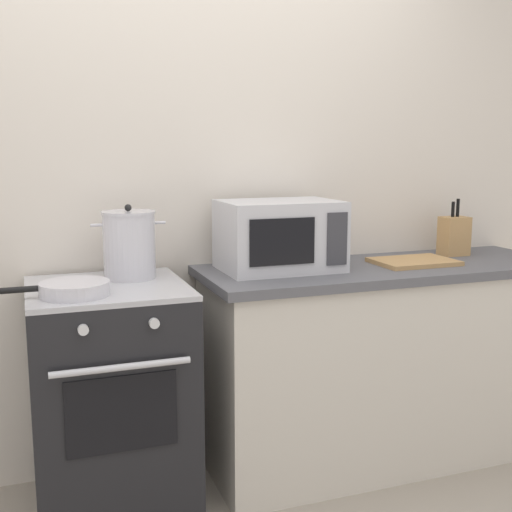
{
  "coord_description": "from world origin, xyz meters",
  "views": [
    {
      "loc": [
        -0.63,
        -1.87,
        1.44
      ],
      "look_at": [
        0.26,
        0.6,
        1.0
      ],
      "focal_mm": 45.05,
      "sensor_mm": 36.0,
      "label": 1
    }
  ],
  "objects_px": {
    "frying_pan": "(73,289)",
    "knife_block": "(454,236)",
    "microwave": "(279,235)",
    "stock_pot": "(129,245)",
    "stove": "(111,399)",
    "cutting_board": "(414,262)"
  },
  "relations": [
    {
      "from": "frying_pan",
      "to": "knife_block",
      "type": "distance_m",
      "value": 1.86
    },
    {
      "from": "microwave",
      "to": "knife_block",
      "type": "xyz_separation_m",
      "value": [
        0.95,
        0.06,
        -0.05
      ]
    },
    {
      "from": "stock_pot",
      "to": "knife_block",
      "type": "bearing_deg",
      "value": 0.89
    },
    {
      "from": "stove",
      "to": "frying_pan",
      "type": "height_order",
      "value": "frying_pan"
    },
    {
      "from": "microwave",
      "to": "knife_block",
      "type": "height_order",
      "value": "microwave"
    },
    {
      "from": "cutting_board",
      "to": "stove",
      "type": "bearing_deg",
      "value": -179.95
    },
    {
      "from": "stove",
      "to": "knife_block",
      "type": "distance_m",
      "value": 1.79
    },
    {
      "from": "frying_pan",
      "to": "cutting_board",
      "type": "height_order",
      "value": "frying_pan"
    },
    {
      "from": "microwave",
      "to": "knife_block",
      "type": "bearing_deg",
      "value": 3.72
    },
    {
      "from": "stove",
      "to": "microwave",
      "type": "height_order",
      "value": "microwave"
    },
    {
      "from": "stove",
      "to": "cutting_board",
      "type": "bearing_deg",
      "value": 0.05
    },
    {
      "from": "stock_pot",
      "to": "cutting_board",
      "type": "height_order",
      "value": "stock_pot"
    },
    {
      "from": "stock_pot",
      "to": "stove",
      "type": "bearing_deg",
      "value": -132.84
    },
    {
      "from": "stock_pot",
      "to": "frying_pan",
      "type": "bearing_deg",
      "value": -134.48
    },
    {
      "from": "stock_pot",
      "to": "cutting_board",
      "type": "distance_m",
      "value": 1.28
    },
    {
      "from": "stove",
      "to": "frying_pan",
      "type": "distance_m",
      "value": 0.52
    },
    {
      "from": "knife_block",
      "to": "microwave",
      "type": "bearing_deg",
      "value": -176.28
    },
    {
      "from": "microwave",
      "to": "frying_pan",
      "type": "bearing_deg",
      "value": -166.55
    },
    {
      "from": "stock_pot",
      "to": "microwave",
      "type": "relative_size",
      "value": 0.6
    },
    {
      "from": "stock_pot",
      "to": "knife_block",
      "type": "height_order",
      "value": "stock_pot"
    },
    {
      "from": "stock_pot",
      "to": "knife_block",
      "type": "xyz_separation_m",
      "value": [
        1.59,
        0.02,
        -0.04
      ]
    },
    {
      "from": "frying_pan",
      "to": "stock_pot",
      "type": "bearing_deg",
      "value": 45.52
    }
  ]
}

